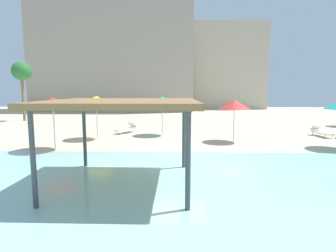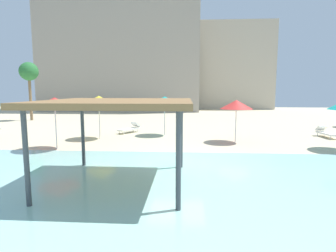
% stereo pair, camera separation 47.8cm
% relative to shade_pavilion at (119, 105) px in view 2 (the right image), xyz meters
% --- Properties ---
extents(ground_plane, '(80.00, 80.00, 0.00)m').
position_rel_shade_pavilion_xyz_m(ground_plane, '(1.82, 3.22, -2.65)').
color(ground_plane, beige).
extents(lagoon_water, '(44.00, 13.50, 0.04)m').
position_rel_shade_pavilion_xyz_m(lagoon_water, '(1.82, -2.03, -2.63)').
color(lagoon_water, '#99D1C6').
rests_on(lagoon_water, ground).
extents(shade_pavilion, '(4.72, 4.72, 2.81)m').
position_rel_shade_pavilion_xyz_m(shade_pavilion, '(0.00, 0.00, 0.00)').
color(shade_pavilion, '#42474C').
rests_on(shade_pavilion, ground).
extents(beach_umbrella_red_2, '(2.23, 2.23, 2.77)m').
position_rel_shade_pavilion_xyz_m(beach_umbrella_red_2, '(-4.69, 5.20, -0.19)').
color(beach_umbrella_red_2, silver).
rests_on(beach_umbrella_red_2, ground).
extents(beach_umbrella_teal_4, '(2.00, 2.00, 2.72)m').
position_rel_shade_pavilion_xyz_m(beach_umbrella_teal_4, '(0.71, 10.24, -0.22)').
color(beach_umbrella_teal_4, silver).
rests_on(beach_umbrella_teal_4, ground).
extents(beach_umbrella_red_5, '(1.96, 1.96, 2.56)m').
position_rel_shade_pavilion_xyz_m(beach_umbrella_red_5, '(5.22, 7.93, -0.37)').
color(beach_umbrella_red_5, silver).
rests_on(beach_umbrella_red_5, ground).
extents(beach_umbrella_yellow_6, '(2.03, 2.03, 2.79)m').
position_rel_shade_pavilion_xyz_m(beach_umbrella_yellow_6, '(-3.41, 8.58, -0.15)').
color(beach_umbrella_yellow_6, silver).
rests_on(beach_umbrella_yellow_6, ground).
extents(lounge_chair_2, '(0.76, 1.94, 0.74)m').
position_rel_shade_pavilion_xyz_m(lounge_chair_2, '(11.61, 10.08, -2.32)').
color(lounge_chair_2, white).
rests_on(lounge_chair_2, ground).
extents(lounge_chair_3, '(1.55, 1.91, 0.74)m').
position_rel_shade_pavilion_xyz_m(lounge_chair_3, '(-1.93, 11.22, -2.32)').
color(lounge_chair_3, white).
rests_on(lounge_chair_3, ground).
extents(palm_tree_1, '(1.90, 1.90, 6.03)m').
position_rel_shade_pavilion_xyz_m(palm_tree_1, '(-14.06, 19.06, 2.28)').
color(palm_tree_1, brown).
rests_on(palm_tree_1, ground).
extents(hotel_block_0, '(23.91, 9.65, 20.54)m').
position_rel_shade_pavilion_xyz_m(hotel_block_0, '(-7.90, 35.13, 7.61)').
color(hotel_block_0, '#9E9384').
rests_on(hotel_block_0, ground).
extents(hotel_block_1, '(20.01, 8.13, 14.30)m').
position_rel_shade_pavilion_xyz_m(hotel_block_1, '(6.65, 40.99, 4.50)').
color(hotel_block_1, '#B2A893').
rests_on(hotel_block_1, ground).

